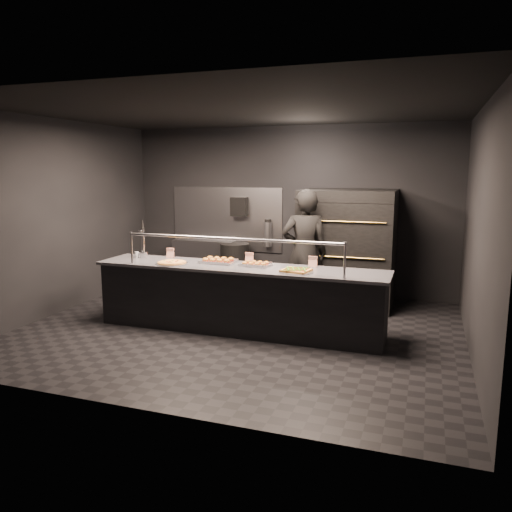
{
  "coord_description": "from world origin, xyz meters",
  "views": [
    {
      "loc": [
        2.43,
        -6.29,
        2.23
      ],
      "look_at": [
        0.18,
        0.2,
        1.04
      ],
      "focal_mm": 35.0,
      "sensor_mm": 36.0,
      "label": 1
    }
  ],
  "objects_px": {
    "pizza_oven": "(348,247)",
    "round_pizza": "(172,263)",
    "square_pizza": "(296,271)",
    "trash_bin": "(235,267)",
    "prep_shelf": "(205,263)",
    "slider_tray_b": "(255,264)",
    "worker": "(304,253)",
    "towel_dispenser": "(239,207)",
    "service_counter": "(239,298)",
    "slider_tray_a": "(218,261)",
    "fire_extinguisher": "(268,234)",
    "beer_tap": "(143,247)"
  },
  "relations": [
    {
      "from": "pizza_oven",
      "to": "round_pizza",
      "type": "bearing_deg",
      "value": -136.37
    },
    {
      "from": "square_pizza",
      "to": "trash_bin",
      "type": "relative_size",
      "value": 0.49
    },
    {
      "from": "pizza_oven",
      "to": "prep_shelf",
      "type": "xyz_separation_m",
      "value": [
        -2.8,
        0.42,
        -0.52
      ]
    },
    {
      "from": "prep_shelf",
      "to": "slider_tray_b",
      "type": "distance_m",
      "value": 2.9
    },
    {
      "from": "square_pizza",
      "to": "worker",
      "type": "xyz_separation_m",
      "value": [
        -0.19,
        1.24,
        0.03
      ]
    },
    {
      "from": "towel_dispenser",
      "to": "trash_bin",
      "type": "relative_size",
      "value": 0.39
    },
    {
      "from": "service_counter",
      "to": "slider_tray_a",
      "type": "bearing_deg",
      "value": 157.89
    },
    {
      "from": "slider_tray_b",
      "to": "fire_extinguisher",
      "type": "bearing_deg",
      "value": 103.69
    },
    {
      "from": "prep_shelf",
      "to": "trash_bin",
      "type": "xyz_separation_m",
      "value": [
        0.7,
        -0.18,
        -0.0
      ]
    },
    {
      "from": "towel_dispenser",
      "to": "trash_bin",
      "type": "xyz_separation_m",
      "value": [
        -0.0,
        -0.25,
        -1.1
      ]
    },
    {
      "from": "towel_dispenser",
      "to": "beer_tap",
      "type": "bearing_deg",
      "value": -107.46
    },
    {
      "from": "beer_tap",
      "to": "towel_dispenser",
      "type": "bearing_deg",
      "value": 72.54
    },
    {
      "from": "towel_dispenser",
      "to": "slider_tray_b",
      "type": "xyz_separation_m",
      "value": [
        1.11,
        -2.29,
        -0.61
      ]
    },
    {
      "from": "fire_extinguisher",
      "to": "square_pizza",
      "type": "height_order",
      "value": "fire_extinguisher"
    },
    {
      "from": "beer_tap",
      "to": "trash_bin",
      "type": "distance_m",
      "value": 2.19
    },
    {
      "from": "slider_tray_a",
      "to": "square_pizza",
      "type": "bearing_deg",
      "value": -13.15
    },
    {
      "from": "prep_shelf",
      "to": "towel_dispenser",
      "type": "distance_m",
      "value": 1.31
    },
    {
      "from": "fire_extinguisher",
      "to": "slider_tray_b",
      "type": "distance_m",
      "value": 2.37
    },
    {
      "from": "round_pizza",
      "to": "square_pizza",
      "type": "distance_m",
      "value": 1.8
    },
    {
      "from": "pizza_oven",
      "to": "trash_bin",
      "type": "height_order",
      "value": "pizza_oven"
    },
    {
      "from": "pizza_oven",
      "to": "towel_dispenser",
      "type": "bearing_deg",
      "value": 166.86
    },
    {
      "from": "service_counter",
      "to": "towel_dispenser",
      "type": "distance_m",
      "value": 2.78
    },
    {
      "from": "pizza_oven",
      "to": "trash_bin",
      "type": "distance_m",
      "value": 2.18
    },
    {
      "from": "service_counter",
      "to": "worker",
      "type": "bearing_deg",
      "value": 59.3
    },
    {
      "from": "beer_tap",
      "to": "worker",
      "type": "height_order",
      "value": "worker"
    },
    {
      "from": "pizza_oven",
      "to": "round_pizza",
      "type": "xyz_separation_m",
      "value": [
        -2.15,
        -2.05,
        -0.03
      ]
    },
    {
      "from": "trash_bin",
      "to": "worker",
      "type": "bearing_deg",
      "value": -33.52
    },
    {
      "from": "fire_extinguisher",
      "to": "slider_tray_a",
      "type": "height_order",
      "value": "fire_extinguisher"
    },
    {
      "from": "worker",
      "to": "fire_extinguisher",
      "type": "bearing_deg",
      "value": -72.28
    },
    {
      "from": "pizza_oven",
      "to": "round_pizza",
      "type": "relative_size",
      "value": 4.14
    },
    {
      "from": "fire_extinguisher",
      "to": "trash_bin",
      "type": "height_order",
      "value": "fire_extinguisher"
    },
    {
      "from": "fire_extinguisher",
      "to": "round_pizza",
      "type": "distance_m",
      "value": 2.62
    },
    {
      "from": "prep_shelf",
      "to": "beer_tap",
      "type": "relative_size",
      "value": 2.05
    },
    {
      "from": "round_pizza",
      "to": "square_pizza",
      "type": "xyz_separation_m",
      "value": [
        1.8,
        0.01,
        0.0
      ]
    },
    {
      "from": "beer_tap",
      "to": "slider_tray_a",
      "type": "height_order",
      "value": "beer_tap"
    },
    {
      "from": "slider_tray_a",
      "to": "slider_tray_b",
      "type": "bearing_deg",
      "value": -4.6
    },
    {
      "from": "beer_tap",
      "to": "worker",
      "type": "xyz_separation_m",
      "value": [
        2.26,
        0.94,
        -0.12
      ]
    },
    {
      "from": "slider_tray_b",
      "to": "square_pizza",
      "type": "bearing_deg",
      "value": -20.43
    },
    {
      "from": "service_counter",
      "to": "beer_tap",
      "type": "relative_size",
      "value": 7.01
    },
    {
      "from": "slider_tray_b",
      "to": "round_pizza",
      "type": "bearing_deg",
      "value": -167.68
    },
    {
      "from": "beer_tap",
      "to": "slider_tray_a",
      "type": "distance_m",
      "value": 1.24
    },
    {
      "from": "service_counter",
      "to": "worker",
      "type": "distance_m",
      "value": 1.38
    },
    {
      "from": "slider_tray_a",
      "to": "worker",
      "type": "height_order",
      "value": "worker"
    },
    {
      "from": "worker",
      "to": "slider_tray_b",
      "type": "bearing_deg",
      "value": 45.7
    },
    {
      "from": "prep_shelf",
      "to": "worker",
      "type": "bearing_deg",
      "value": -28.23
    },
    {
      "from": "beer_tap",
      "to": "square_pizza",
      "type": "xyz_separation_m",
      "value": [
        2.45,
        -0.3,
        -0.15
      ]
    },
    {
      "from": "slider_tray_a",
      "to": "square_pizza",
      "type": "xyz_separation_m",
      "value": [
        1.22,
        -0.29,
        -0.01
      ]
    },
    {
      "from": "pizza_oven",
      "to": "beer_tap",
      "type": "distance_m",
      "value": 3.3
    },
    {
      "from": "round_pizza",
      "to": "square_pizza",
      "type": "bearing_deg",
      "value": 0.47
    },
    {
      "from": "slider_tray_a",
      "to": "slider_tray_b",
      "type": "relative_size",
      "value": 1.11
    }
  ]
}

